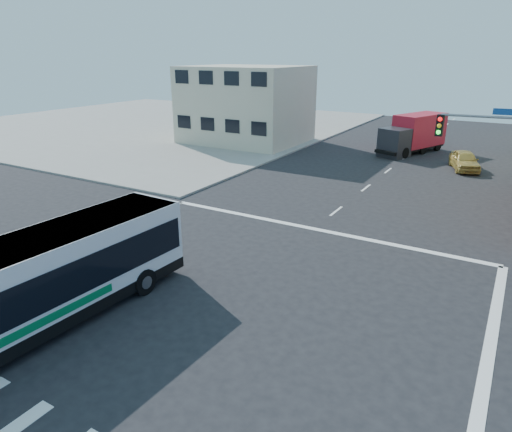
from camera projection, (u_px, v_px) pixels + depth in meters
The scene contains 6 objects.
ground at pixel (216, 305), 17.83m from camera, with size 120.00×120.00×0.00m, color black.
sidewalk_nw at pixel (154, 123), 62.87m from camera, with size 50.00×50.00×0.15m, color gray.
building_west at pixel (246, 105), 48.92m from camera, with size 12.06×10.06×8.00m.
transit_bus at pixel (27, 286), 15.53m from camera, with size 3.30×12.73×3.74m.
box_truck at pixel (413, 135), 44.33m from camera, with size 5.16×8.48×3.68m.
parked_car at pixel (465, 160), 38.20m from camera, with size 1.87×4.66×1.59m, color #BA9F47.
Camera 1 is at (9.24, -12.66, 9.32)m, focal length 32.00 mm.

